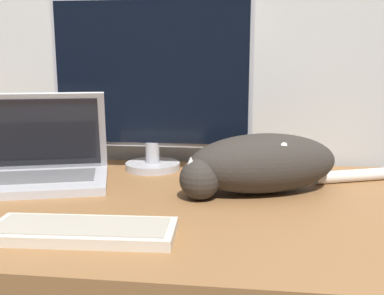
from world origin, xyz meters
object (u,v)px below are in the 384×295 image
(monitor, at_px, (151,81))
(external_keyboard, at_px, (82,231))
(cat, at_px, (261,163))
(laptop, at_px, (38,166))

(monitor, relative_size, external_keyboard, 1.67)
(external_keyboard, relative_size, cat, 0.64)
(monitor, height_order, laptop, monitor)
(monitor, bearing_deg, laptop, -143.54)
(monitor, xyz_separation_m, laptop, (-0.26, -0.19, -0.21))
(monitor, distance_m, cat, 0.41)
(monitor, distance_m, laptop, 0.39)
(external_keyboard, distance_m, cat, 0.47)
(monitor, height_order, external_keyboard, monitor)
(cat, bearing_deg, laptop, 158.86)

